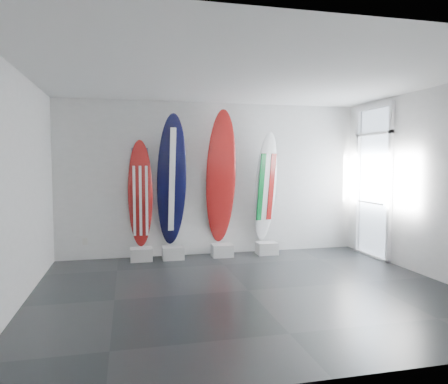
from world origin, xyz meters
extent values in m
plane|color=black|center=(0.00, 0.00, 0.00)|extent=(6.00, 6.00, 0.00)
plane|color=white|center=(0.00, 0.00, 3.00)|extent=(6.00, 6.00, 0.00)
plane|color=silver|center=(0.00, 2.50, 1.50)|extent=(6.00, 0.00, 6.00)
plane|color=silver|center=(0.00, -2.50, 1.50)|extent=(6.00, 0.00, 6.00)
plane|color=silver|center=(-3.00, 0.00, 1.50)|extent=(0.00, 5.00, 5.00)
plane|color=silver|center=(3.00, 0.00, 1.50)|extent=(0.00, 5.00, 5.00)
cube|color=silver|center=(-1.43, 2.18, 0.12)|extent=(0.40, 0.30, 0.24)
ellipsoid|color=maroon|center=(-1.43, 2.28, 1.24)|extent=(0.46, 0.20, 2.01)
cube|color=silver|center=(-0.84, 2.18, 0.12)|extent=(0.40, 0.30, 0.24)
ellipsoid|color=black|center=(-0.84, 2.28, 1.49)|extent=(0.62, 0.51, 2.50)
cube|color=silver|center=(0.11, 2.18, 0.12)|extent=(0.40, 0.30, 0.24)
ellipsoid|color=maroon|center=(0.11, 2.28, 1.53)|extent=(0.60, 0.50, 2.60)
cube|color=silver|center=(1.03, 2.18, 0.12)|extent=(0.40, 0.30, 0.24)
ellipsoid|color=white|center=(1.03, 2.28, 1.33)|extent=(0.58, 0.49, 2.19)
cube|color=silver|center=(-2.45, 2.48, 0.35)|extent=(0.09, 0.02, 0.13)
camera|label=1|loc=(-1.66, -5.57, 1.82)|focal=33.24mm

